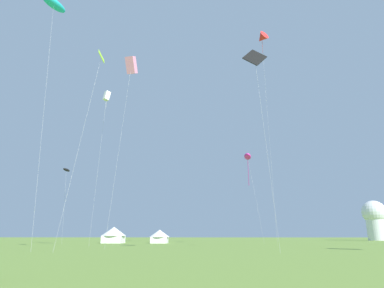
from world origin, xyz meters
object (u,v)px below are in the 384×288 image
at_px(kite_red_delta, 262,38).
at_px(kite_white_box, 107,96).
at_px(kite_lime_diamond, 100,61).
at_px(kite_black_diamond, 255,59).
at_px(observatory_dome, 375,218).
at_px(kite_pink_box, 131,65).
at_px(festival_tent_right, 114,234).
at_px(kite_black_parafoil, 66,170).
at_px(kite_cyan_parafoil, 54,4).
at_px(festival_tent_center, 160,236).
at_px(kite_magenta_parafoil, 248,157).

distance_m(kite_red_delta, kite_white_box, 31.49).
height_order(kite_lime_diamond, kite_white_box, kite_white_box).
bearing_deg(kite_lime_diamond, kite_black_diamond, -5.41).
relative_size(kite_lime_diamond, observatory_dome, 2.02).
bearing_deg(kite_pink_box, kite_white_box, 127.41).
distance_m(kite_lime_diamond, festival_tent_right, 36.03).
bearing_deg(kite_black_parafoil, festival_tent_right, 39.80).
xyz_separation_m(kite_pink_box, observatory_dome, (56.45, 55.38, -17.50)).
height_order(kite_black_diamond, kite_cyan_parafoil, kite_cyan_parafoil).
distance_m(kite_pink_box, festival_tent_center, 32.33).
xyz_separation_m(kite_pink_box, kite_lime_diamond, (-1.79, -6.71, -3.15)).
bearing_deg(kite_red_delta, festival_tent_right, 164.30).
xyz_separation_m(kite_red_delta, kite_lime_diamond, (-22.56, -22.24, -17.18)).
bearing_deg(kite_white_box, festival_tent_right, 97.50).
bearing_deg(festival_tent_right, kite_white_box, -82.50).
xyz_separation_m(kite_magenta_parafoil, festival_tent_center, (-16.49, 3.94, -14.01)).
relative_size(kite_pink_box, observatory_dome, 2.30).
bearing_deg(observatory_dome, festival_tent_right, -153.56).
bearing_deg(kite_magenta_parafoil, kite_lime_diamond, -126.31).
bearing_deg(kite_black_diamond, kite_cyan_parafoil, 174.08).
bearing_deg(kite_lime_diamond, festival_tent_center, 84.68).
height_order(festival_tent_right, observatory_dome, observatory_dome).
relative_size(kite_pink_box, festival_tent_right, 5.46).
bearing_deg(observatory_dome, kite_red_delta, -131.84).
relative_size(kite_white_box, observatory_dome, 2.15).
bearing_deg(kite_black_parafoil, festival_tent_center, 21.20).
bearing_deg(kite_white_box, kite_pink_box, -52.59).
relative_size(kite_red_delta, kite_magenta_parafoil, 2.42).
bearing_deg(kite_red_delta, observatory_dome, 48.16).
bearing_deg(kite_lime_diamond, festival_tent_right, 100.95).
xyz_separation_m(kite_cyan_parafoil, festival_tent_center, (9.60, 29.37, -27.52)).
bearing_deg(kite_white_box, festival_tent_center, 68.28).
bearing_deg(festival_tent_center, kite_lime_diamond, -95.32).
relative_size(kite_black_diamond, festival_tent_right, 4.53).
distance_m(kite_cyan_parafoil, kite_red_delta, 37.33).
bearing_deg(kite_white_box, kite_magenta_parafoil, 28.33).
relative_size(kite_red_delta, kite_black_parafoil, 2.96).
height_order(kite_red_delta, kite_black_parafoil, kite_red_delta).
height_order(festival_tent_center, observatory_dome, observatory_dome).
bearing_deg(kite_red_delta, kite_black_parafoil, 177.30).
distance_m(kite_pink_box, festival_tent_right, 33.01).
relative_size(festival_tent_right, festival_tent_center, 1.21).
xyz_separation_m(kite_black_diamond, kite_red_delta, (5.63, 23.84, 18.40)).
bearing_deg(festival_tent_right, kite_black_parafoil, -140.20).
bearing_deg(kite_white_box, kite_red_delta, 17.66).
bearing_deg(festival_tent_center, observatory_dome, 29.90).
xyz_separation_m(kite_magenta_parafoil, observatory_dome, (38.93, 35.81, -9.35)).
bearing_deg(kite_cyan_parafoil, kite_black_parafoil, 105.99).
bearing_deg(festival_tent_right, kite_red_delta, -15.70).
distance_m(kite_black_parafoil, observatory_dome, 81.44).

